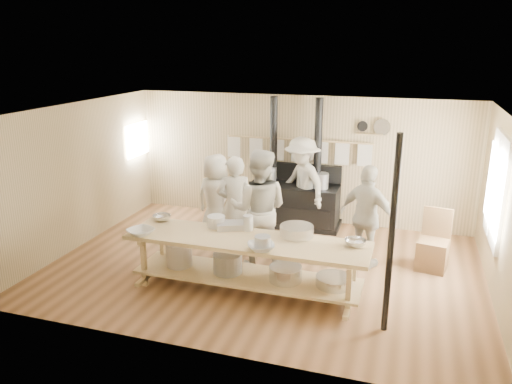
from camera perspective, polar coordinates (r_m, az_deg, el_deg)
ground at (r=8.45m, az=0.90°, el=-8.51°), size 7.00×7.00×0.00m
room_shell at (r=7.90m, az=0.95°, el=2.21°), size 7.00×7.00×7.00m
window_right at (r=8.30m, az=25.85°, el=0.33°), size 0.09×1.50×1.65m
left_opening at (r=11.08m, az=-13.39°, el=5.86°), size 0.00×0.90×0.90m
stove at (r=10.17m, az=4.31°, el=-0.96°), size 1.90×0.75×2.60m
towel_rail at (r=10.18m, az=4.85°, el=5.07°), size 3.00×0.04×0.47m
back_wall_shelf at (r=9.92m, az=13.29°, el=7.00°), size 0.63×0.14×0.32m
prep_table at (r=7.46m, az=-1.16°, el=-7.69°), size 3.60×0.90×0.85m
support_post at (r=6.41m, az=15.23°, el=-4.97°), size 0.08×0.08×2.60m
cook_far_left at (r=8.64m, az=-2.46°, el=-1.61°), size 0.76×0.65×1.78m
cook_left at (r=8.11m, az=0.35°, el=-2.02°), size 1.06×0.88×2.00m
cook_center at (r=9.19m, az=-4.58°, el=-0.81°), size 0.91×0.69×1.69m
cook_right at (r=8.36m, az=12.60°, el=-2.80°), size 1.10×0.83×1.74m
cook_by_window at (r=9.86m, az=5.25°, el=0.93°), size 1.37×1.29×1.86m
chair at (r=8.77m, az=19.53°, el=-6.45°), size 0.55×0.55×1.01m
bowl_white_a at (r=7.65m, az=-13.03°, el=-4.46°), size 0.50×0.50×0.09m
bowl_steel_a at (r=8.18m, az=-10.72°, el=-2.90°), size 0.39×0.39×0.09m
bowl_white_b at (r=6.92m, az=0.58°, el=-6.29°), size 0.50×0.50×0.09m
bowl_steel_b at (r=7.19m, az=11.27°, el=-5.71°), size 0.31×0.31×0.09m
roasting_pan at (r=7.71m, az=-2.89°, el=-3.83°), size 0.52×0.44×0.10m
mixing_bowl_large at (r=7.42m, az=4.67°, el=-4.45°), size 0.53×0.53×0.16m
bucket_galv at (r=6.90m, az=0.75°, el=-5.87°), size 0.27×0.27×0.21m
deep_bowl_enamel at (r=7.78m, az=-4.58°, el=-3.36°), size 0.30×0.30×0.17m
pitcher at (r=7.60m, az=-0.90°, el=-3.56°), size 0.19×0.19×0.24m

